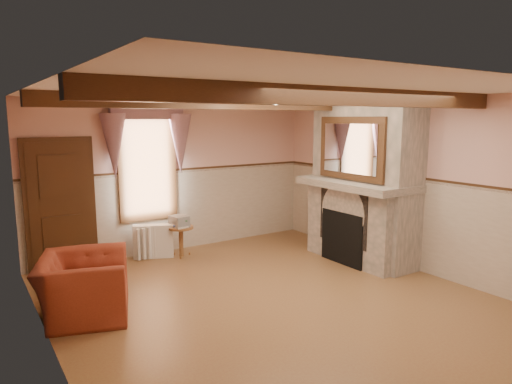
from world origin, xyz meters
TOP-DOWN VIEW (x-y plane):
  - floor at (0.00, 0.00)m, footprint 5.50×6.00m
  - ceiling at (0.00, 0.00)m, footprint 5.50×6.00m
  - wall_back at (0.00, 3.00)m, footprint 5.50×0.02m
  - wall_front at (0.00, -3.00)m, footprint 5.50×0.02m
  - wall_left at (-2.75, 0.00)m, footprint 0.02×6.00m
  - wall_right at (2.75, 0.00)m, footprint 0.02×6.00m
  - wainscot at (0.00, 0.00)m, footprint 5.50×6.00m
  - chair_rail at (0.00, 0.00)m, footprint 5.50×6.00m
  - firebox at (2.00, 0.60)m, footprint 0.20×0.95m
  - armchair at (-2.25, 0.86)m, footprint 1.35×1.45m
  - side_table at (-0.19, 2.51)m, footprint 0.59×0.59m
  - book_stack at (-0.22, 2.51)m, footprint 0.30×0.36m
  - radiator at (-0.64, 2.70)m, footprint 0.71×0.44m
  - bowl at (2.24, 0.69)m, footprint 0.36×0.36m
  - mantel_clock at (2.24, 1.36)m, footprint 0.14×0.24m
  - oil_lamp at (2.24, 1.02)m, footprint 0.11×0.11m
  - candle_red at (2.24, -0.15)m, footprint 0.06×0.06m
  - jar_yellow at (2.24, 0.12)m, footprint 0.06×0.06m
  - fireplace at (2.42, 0.60)m, footprint 0.85×2.00m
  - mantel at (2.24, 0.60)m, footprint 1.05×2.05m
  - overmantel_mirror at (2.06, 0.60)m, footprint 0.06×1.44m
  - door at (-2.10, 2.94)m, footprint 1.10×0.10m
  - window at (-0.60, 2.97)m, footprint 1.06×0.08m
  - window_drapes at (-0.60, 2.88)m, footprint 1.30×0.14m
  - ceiling_beam_front at (0.00, -1.20)m, footprint 5.50×0.18m
  - ceiling_beam_back at (0.00, 1.20)m, footprint 5.50×0.18m

SIDE VIEW (x-z plane):
  - floor at x=0.00m, z-range -0.01..0.01m
  - side_table at x=-0.19m, z-range 0.00..0.55m
  - radiator at x=-0.64m, z-range 0.00..0.60m
  - armchair at x=-2.25m, z-range 0.00..0.77m
  - firebox at x=2.00m, z-range 0.00..0.90m
  - book_stack at x=-0.22m, z-range 0.55..0.75m
  - wainscot at x=0.00m, z-range 0.00..1.50m
  - door at x=-2.10m, z-range 0.00..2.10m
  - mantel at x=2.24m, z-range 1.30..1.42m
  - wall_back at x=0.00m, z-range 0.00..2.80m
  - wall_front at x=0.00m, z-range 0.00..2.80m
  - wall_left at x=-2.75m, z-range 0.00..2.80m
  - wall_right at x=2.75m, z-range 0.00..2.80m
  - fireplace at x=2.42m, z-range 0.00..2.80m
  - bowl at x=2.24m, z-range 1.42..1.51m
  - jar_yellow at x=2.24m, z-range 1.42..1.54m
  - chair_rail at x=0.00m, z-range 1.46..1.54m
  - candle_red at x=2.24m, z-range 1.42..1.58m
  - mantel_clock at x=2.24m, z-range 1.42..1.62m
  - oil_lamp at x=2.24m, z-range 1.42..1.70m
  - window at x=-0.60m, z-range 0.64..2.66m
  - overmantel_mirror at x=2.06m, z-range 1.45..2.49m
  - window_drapes at x=-0.60m, z-range 1.55..2.95m
  - ceiling_beam_front at x=0.00m, z-range 2.60..2.80m
  - ceiling_beam_back at x=0.00m, z-range 2.60..2.80m
  - ceiling at x=0.00m, z-range 2.79..2.80m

